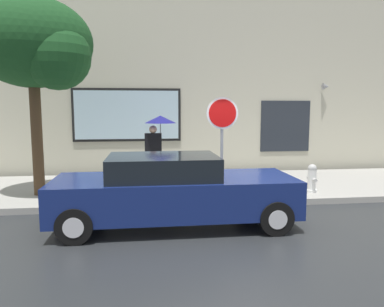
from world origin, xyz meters
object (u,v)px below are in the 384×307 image
(pedestrian_with_umbrella, at_px, (158,130))
(stop_sign, at_px, (222,127))
(fire_hydrant, at_px, (312,178))
(street_tree, at_px, (37,46))
(parked_car, at_px, (173,191))

(pedestrian_with_umbrella, xyz_separation_m, stop_sign, (1.46, -2.23, 0.19))
(pedestrian_with_umbrella, bearing_deg, fire_hydrant, -25.12)
(street_tree, bearing_deg, parked_car, -37.48)
(street_tree, distance_m, stop_sign, 4.86)
(fire_hydrant, bearing_deg, stop_sign, -171.40)
(fire_hydrant, xyz_separation_m, stop_sign, (-2.49, -0.38, 1.37))
(pedestrian_with_umbrella, bearing_deg, street_tree, -155.08)
(parked_car, relative_size, street_tree, 0.97)
(parked_car, xyz_separation_m, fire_hydrant, (3.78, 1.86, -0.20))
(fire_hydrant, xyz_separation_m, pedestrian_with_umbrella, (-3.95, 1.85, 1.18))
(fire_hydrant, height_order, street_tree, street_tree)
(fire_hydrant, relative_size, stop_sign, 0.30)
(parked_car, height_order, fire_hydrant, parked_car)
(fire_hydrant, height_order, stop_sign, stop_sign)
(parked_car, distance_m, street_tree, 4.97)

